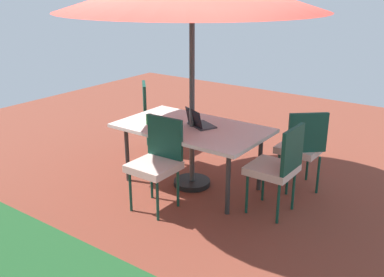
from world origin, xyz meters
TOP-DOWN VIEW (x-y plane):
  - ground_plane at (0.00, 0.00)m, footprint 10.00×10.00m
  - dining_table at (0.00, 0.00)m, footprint 1.73×1.01m
  - chair_southwest at (-1.09, -0.64)m, footprint 0.58×0.59m
  - chair_north at (-0.02, 0.65)m, footprint 0.46×0.47m
  - chair_west at (-1.11, 0.04)m, footprint 0.46×0.46m
  - chair_southeast at (1.14, -0.69)m, footprint 0.59×0.59m
  - laptop at (-0.07, -0.04)m, footprint 0.39×0.36m
  - cup at (0.47, 0.21)m, footprint 0.08×0.08m

SIDE VIEW (x-z plane):
  - ground_plane at x=0.00m, z-range -0.02..0.00m
  - chair_southwest at x=-1.09m, z-range 0.06..1.04m
  - chair_north at x=-0.02m, z-range 0.06..1.04m
  - chair_west at x=-1.11m, z-range 0.06..1.04m
  - chair_southeast at x=1.14m, z-range 0.06..1.04m
  - dining_table at x=0.00m, z-range 0.32..1.06m
  - laptop at x=-0.07m, z-range 0.68..0.90m
  - cup at x=0.47m, z-range 0.74..0.86m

